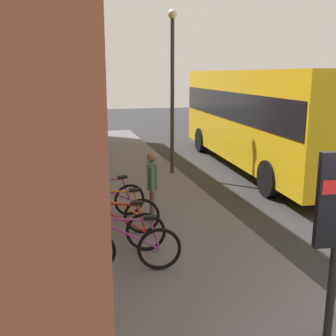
# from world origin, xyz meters

# --- Properties ---
(ground) EXTENTS (60.00, 60.00, 0.00)m
(ground) POSITION_xyz_m (6.00, -1.00, 0.00)
(ground) COLOR #2D2D30
(sidewalk_pavement) EXTENTS (24.00, 3.50, 0.12)m
(sidewalk_pavement) POSITION_xyz_m (8.00, 1.75, 0.06)
(sidewalk_pavement) COLOR slate
(sidewalk_pavement) RESTS_ON ground
(station_facade) EXTENTS (22.00, 0.65, 8.91)m
(station_facade) POSITION_xyz_m (8.99, 3.80, 4.45)
(station_facade) COLOR #9E563D
(station_facade) RESTS_ON ground
(bicycle_mid_rack) EXTENTS (0.48, 1.76, 0.97)m
(bicycle_mid_rack) POSITION_xyz_m (3.03, 2.73, 0.51)
(bicycle_mid_rack) COLOR black
(bicycle_mid_rack) RESTS_ON sidewalk_pavement
(bicycle_leaning_wall) EXTENTS (0.60, 1.73, 0.97)m
(bicycle_leaning_wall) POSITION_xyz_m (3.86, 2.80, 0.51)
(bicycle_leaning_wall) COLOR black
(bicycle_leaning_wall) RESTS_ON sidewalk_pavement
(bicycle_by_door) EXTENTS (0.51, 1.75, 0.97)m
(bicycle_by_door) POSITION_xyz_m (4.67, 2.71, 0.51)
(bicycle_by_door) COLOR black
(bicycle_by_door) RESTS_ON sidewalk_pavement
(bicycle_nearest_sign) EXTENTS (0.54, 1.75, 0.97)m
(bicycle_nearest_sign) POSITION_xyz_m (5.61, 2.78, 0.51)
(bicycle_nearest_sign) COLOR black
(bicycle_nearest_sign) RESTS_ON sidewalk_pavement
(city_bus) EXTENTS (10.62, 3.10, 3.35)m
(city_bus) POSITION_xyz_m (9.88, -3.00, 1.92)
(city_bus) COLOR yellow
(city_bus) RESTS_ON ground
(pedestrian_crossing_street) EXTENTS (0.57, 0.30, 1.52)m
(pedestrian_crossing_street) POSITION_xyz_m (5.23, 1.86, 1.05)
(pedestrian_crossing_street) COLOR brown
(pedestrian_crossing_street) RESTS_ON sidewalk_pavement
(street_lamp) EXTENTS (0.28, 0.28, 5.00)m
(street_lamp) POSITION_xyz_m (9.42, 0.30, 3.09)
(street_lamp) COLOR #333338
(street_lamp) RESTS_ON sidewalk_pavement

